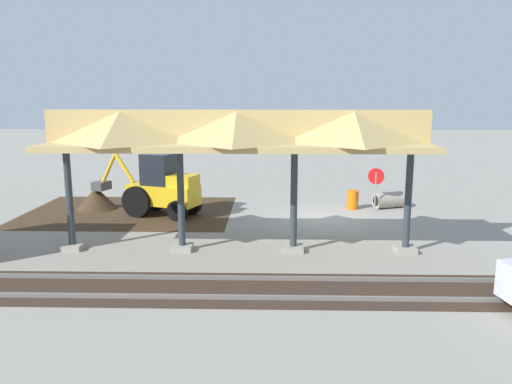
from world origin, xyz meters
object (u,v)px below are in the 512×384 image
object	(u,v)px
stop_sign	(376,181)
traffic_barrel	(353,200)
concrete_pipe	(389,200)
backhoe	(160,188)

from	to	relation	value
stop_sign	traffic_barrel	world-z (taller)	stop_sign
stop_sign	concrete_pipe	xyz separation A→B (m)	(-0.84, -0.77, -1.08)
stop_sign	concrete_pipe	distance (m)	1.56
stop_sign	backhoe	xyz separation A→B (m)	(9.93, 1.03, -0.20)
concrete_pipe	traffic_barrel	distance (m)	1.83
concrete_pipe	traffic_barrel	size ratio (longest dim) A/B	1.81
backhoe	concrete_pipe	size ratio (longest dim) A/B	3.29
backhoe	traffic_barrel	distance (m)	9.12
concrete_pipe	backhoe	bearing A→B (deg)	9.47
stop_sign	backhoe	size ratio (longest dim) A/B	0.38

